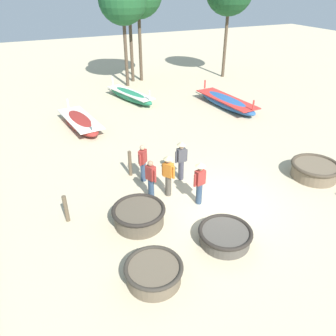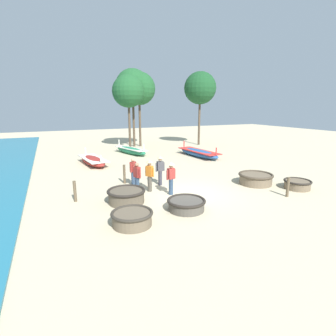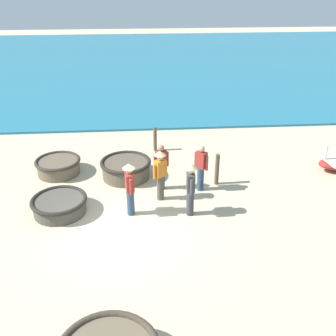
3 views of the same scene
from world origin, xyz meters
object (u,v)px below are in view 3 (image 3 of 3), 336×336
object	(u,v)px
fisherman_crouching	(130,186)
fisherman_standing_right	(161,166)
coracle_far_left	(58,166)
coracle_center	(59,205)
fisherman_standing_left	(191,186)
mooring_post_mid_beach	(217,169)
coracle_front_right	(126,168)
mooring_post_shoreline	(155,139)
fisherman_with_hat	(201,167)
fisherman_by_coracle	(160,172)

from	to	relation	value
fisherman_crouching	fisherman_standing_right	world-z (taller)	fisherman_crouching
coracle_far_left	fisherman_crouching	world-z (taller)	fisherman_crouching
coracle_center	fisherman_standing_right	xyz separation A→B (m)	(-1.18, 3.10, 0.57)
fisherman_standing_left	mooring_post_mid_beach	size ratio (longest dim) A/B	1.52
coracle_front_right	fisherman_standing_left	world-z (taller)	fisherman_standing_left
coracle_far_left	coracle_center	bearing A→B (deg)	10.24
mooring_post_shoreline	coracle_far_left	bearing A→B (deg)	-64.37
fisherman_with_hat	fisherman_by_coracle	distance (m)	1.43
fisherman_crouching	fisherman_standing_right	distance (m)	1.75
coracle_front_right	mooring_post_mid_beach	distance (m)	3.14
fisherman_standing_left	mooring_post_shoreline	size ratio (longest dim) A/B	1.68
coracle_front_right	fisherman_standing_right	xyz separation A→B (m)	(0.91, 1.17, 0.49)
fisherman_standing_right	fisherman_standing_left	size ratio (longest dim) A/B	0.94
fisherman_crouching	fisherman_standing_right	xyz separation A→B (m)	(-1.44, 0.99, -0.12)
coracle_far_left	coracle_center	xyz separation A→B (m)	(2.54, 0.46, -0.03)
fisherman_crouching	coracle_center	bearing A→B (deg)	-97.09
coracle_front_right	fisherman_by_coracle	size ratio (longest dim) A/B	1.05
fisherman_crouching	mooring_post_mid_beach	bearing A→B (deg)	119.36
fisherman_standing_right	fisherman_standing_left	distance (m)	1.75
fisherman_with_hat	fisherman_standing_right	distance (m)	1.28
coracle_front_right	fisherman_standing_left	distance (m)	3.20
mooring_post_shoreline	mooring_post_mid_beach	distance (m)	3.46
coracle_front_right	mooring_post_shoreline	size ratio (longest dim) A/B	1.77
fisherman_standing_right	mooring_post_shoreline	bearing A→B (deg)	-178.89
coracle_front_right	fisherman_standing_right	bearing A→B (deg)	52.35
fisherman_with_hat	fisherman_by_coracle	bearing A→B (deg)	-70.15
coracle_front_right	mooring_post_shoreline	bearing A→B (deg)	152.40
coracle_center	fisherman_crouching	bearing A→B (deg)	82.91
coracle_front_right	fisherman_crouching	xyz separation A→B (m)	(2.35, 0.18, 0.62)
coracle_front_right	fisherman_with_hat	xyz separation A→B (m)	(1.08, 2.44, 0.49)
coracle_front_right	coracle_center	distance (m)	2.84
fisherman_by_coracle	coracle_far_left	bearing A→B (deg)	-119.97
coracle_far_left	coracle_front_right	world-z (taller)	coracle_front_right
fisherman_standing_right	fisherman_standing_left	xyz separation A→B (m)	(1.58, 0.74, 0.12)
coracle_far_left	fisherman_with_hat	size ratio (longest dim) A/B	1.01
coracle_center	mooring_post_mid_beach	bearing A→B (deg)	105.15
coracle_center	fisherman_standing_right	bearing A→B (deg)	110.77
coracle_front_right	fisherman_standing_left	xyz separation A→B (m)	(2.49, 1.92, 0.62)
coracle_front_right	fisherman_with_hat	world-z (taller)	fisherman_with_hat
mooring_post_mid_beach	fisherman_with_hat	bearing A→B (deg)	-60.50
fisherman_standing_right	fisherman_by_coracle	world-z (taller)	fisherman_by_coracle
fisherman_by_coracle	mooring_post_mid_beach	xyz separation A→B (m)	(-0.82, 1.94, -0.41)
coracle_front_right	fisherman_with_hat	bearing A→B (deg)	66.14
coracle_center	coracle_far_left	bearing A→B (deg)	-169.76
fisherman_standing_right	mooring_post_mid_beach	xyz separation A→B (m)	(-0.17, 1.87, -0.29)
coracle_far_left	coracle_center	world-z (taller)	coracle_far_left
coracle_far_left	mooring_post_shoreline	bearing A→B (deg)	115.63
coracle_far_left	fisherman_by_coracle	distance (m)	4.08
fisherman_with_hat	fisherman_crouching	bearing A→B (deg)	-60.67
fisherman_crouching	mooring_post_shoreline	bearing A→B (deg)	168.23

